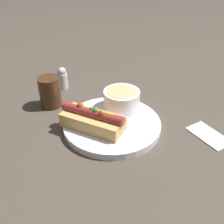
{
  "coord_description": "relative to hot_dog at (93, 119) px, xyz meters",
  "views": [
    {
      "loc": [
        0.46,
        -0.34,
        0.42
      ],
      "look_at": [
        0.0,
        0.0,
        0.05
      ],
      "focal_mm": 42.0,
      "sensor_mm": 36.0,
      "label": 1
    }
  ],
  "objects": [
    {
      "name": "ground_plane",
      "position": [
        0.01,
        0.05,
        -0.04
      ],
      "size": [
        4.0,
        4.0,
        0.0
      ],
      "primitive_type": "plane",
      "color": "#4C4238"
    },
    {
      "name": "dinner_plate",
      "position": [
        0.01,
        0.05,
        -0.03
      ],
      "size": [
        0.26,
        0.26,
        0.02
      ],
      "color": "white",
      "rests_on": "ground_plane"
    },
    {
      "name": "hot_dog",
      "position": [
        0.0,
        0.0,
        0.0
      ],
      "size": [
        0.17,
        0.13,
        0.06
      ],
      "rotation": [
        0.0,
        0.0,
        0.48
      ],
      "color": "#DBAD60",
      "rests_on": "dinner_plate"
    },
    {
      "name": "soup_bowl",
      "position": [
        -0.03,
        0.11,
        0.01
      ],
      "size": [
        0.1,
        0.1,
        0.06
      ],
      "color": "white",
      "rests_on": "dinner_plate"
    },
    {
      "name": "spoon",
      "position": [
        -0.01,
        0.06,
        -0.02
      ],
      "size": [
        0.14,
        0.12,
        0.01
      ],
      "rotation": [
        0.0,
        0.0,
        0.7
      ],
      "color": "#B7B7BC",
      "rests_on": "dinner_plate"
    },
    {
      "name": "drinking_glass",
      "position": [
        -0.19,
        -0.03,
        0.0
      ],
      "size": [
        0.06,
        0.06,
        0.09
      ],
      "color": "#4C2D19",
      "rests_on": "ground_plane"
    },
    {
      "name": "napkin",
      "position": [
        0.19,
        0.23,
        -0.04
      ],
      "size": [
        0.11,
        0.07,
        0.01
      ],
      "rotation": [
        0.0,
        0.0,
        -0.09
      ],
      "color": "white",
      "rests_on": "ground_plane"
    },
    {
      "name": "salt_shaker",
      "position": [
        -0.27,
        0.06,
        -0.01
      ],
      "size": [
        0.03,
        0.03,
        0.07
      ],
      "color": "silver",
      "rests_on": "ground_plane"
    }
  ]
}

